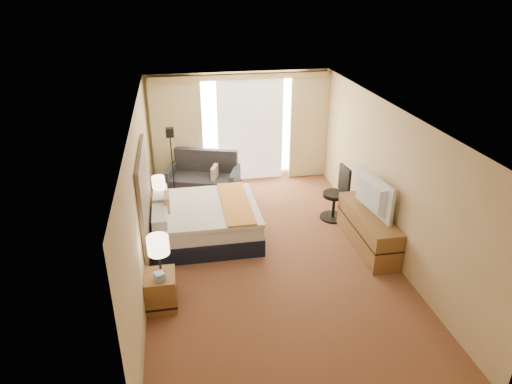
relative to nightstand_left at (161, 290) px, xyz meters
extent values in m
cube|color=maroon|center=(1.87, 1.05, -0.28)|extent=(4.20, 7.00, 0.02)
cube|color=white|center=(1.87, 1.05, 2.33)|extent=(4.20, 7.00, 0.02)
cube|color=#D4AF81|center=(1.87, 4.55, 1.02)|extent=(4.20, 0.02, 2.60)
cube|color=#D4AF81|center=(1.87, -2.45, 1.02)|extent=(4.20, 0.02, 2.60)
cube|color=#D4AF81|center=(-0.23, 1.05, 1.02)|extent=(0.02, 7.00, 2.60)
cube|color=#D4AF81|center=(3.97, 1.05, 1.02)|extent=(0.02, 7.00, 2.60)
cube|color=black|center=(-0.19, 1.25, 1.01)|extent=(0.06, 1.85, 1.50)
cube|color=olive|center=(0.00, 0.00, 0.00)|extent=(0.45, 0.52, 0.55)
cube|color=olive|center=(0.00, 2.50, 0.00)|extent=(0.45, 0.52, 0.55)
cube|color=olive|center=(3.70, 1.05, 0.07)|extent=(0.50, 1.80, 0.70)
cube|color=silver|center=(2.12, 4.52, 1.04)|extent=(2.30, 0.02, 2.30)
cube|color=beige|center=(0.42, 4.43, 0.99)|extent=(1.15, 0.09, 2.50)
cube|color=beige|center=(3.52, 4.43, 0.99)|extent=(0.90, 0.09, 2.50)
cube|color=white|center=(2.12, 4.48, 0.99)|extent=(1.55, 0.04, 2.50)
cube|color=#D4AF81|center=(1.87, 4.39, 2.25)|extent=(4.00, 0.16, 0.12)
cube|color=black|center=(0.82, 1.90, -0.11)|extent=(1.95, 1.77, 0.33)
cube|color=silver|center=(0.82, 1.90, 0.19)|extent=(1.91, 1.72, 0.28)
cube|color=silver|center=(0.89, 1.90, 0.35)|extent=(1.79, 1.79, 0.07)
cube|color=orange|center=(1.40, 1.90, 0.40)|extent=(0.51, 1.79, 0.04)
cube|color=silver|center=(0.01, 1.47, 0.47)|extent=(0.26, 0.73, 0.17)
cube|color=silver|center=(0.01, 2.33, 0.47)|extent=(0.26, 0.73, 0.17)
cube|color=beige|center=(0.14, 1.90, 0.51)|extent=(0.09, 0.39, 0.33)
cube|color=#561E18|center=(0.92, 3.77, -0.14)|extent=(1.75, 1.29, 0.28)
cube|color=#343339|center=(0.90, 3.72, 0.09)|extent=(1.59, 1.10, 0.18)
cube|color=#343339|center=(1.03, 4.09, 0.40)|extent=(1.43, 0.61, 0.62)
cube|color=#343339|center=(0.23, 4.00, 0.13)|extent=(0.37, 0.83, 0.50)
cube|color=#343339|center=(1.61, 3.54, 0.13)|extent=(0.37, 0.83, 0.50)
cube|color=beige|center=(1.17, 3.63, 0.28)|extent=(0.21, 0.40, 0.36)
cube|color=black|center=(0.27, 3.35, -0.26)|extent=(0.22, 0.22, 0.02)
cylinder|color=black|center=(0.27, 3.35, 0.53)|extent=(0.03, 0.03, 1.56)
cube|color=black|center=(0.27, 3.35, 1.38)|extent=(0.16, 0.16, 0.18)
cylinder|color=black|center=(3.45, 2.20, -0.26)|extent=(0.54, 0.54, 0.03)
cylinder|color=black|center=(3.45, 2.20, 0.01)|extent=(0.06, 0.06, 0.49)
cylinder|color=black|center=(3.45, 2.20, 0.25)|extent=(0.48, 0.48, 0.08)
cube|color=black|center=(3.65, 2.22, 0.57)|extent=(0.10, 0.44, 0.54)
cube|color=black|center=(0.03, -0.02, 0.30)|extent=(0.11, 0.11, 0.04)
cylinder|color=black|center=(0.03, -0.02, 0.51)|extent=(0.03, 0.03, 0.39)
cylinder|color=#FFE2BF|center=(0.03, -0.02, 0.80)|extent=(0.31, 0.31, 0.27)
cube|color=black|center=(-0.01, 2.48, 0.29)|extent=(0.09, 0.09, 0.04)
cylinder|color=black|center=(-0.01, 2.48, 0.46)|extent=(0.03, 0.03, 0.31)
cylinder|color=#FFE2BF|center=(-0.01, 2.48, 0.69)|extent=(0.25, 0.25, 0.21)
cube|color=#85A9CD|center=(0.01, -0.12, 0.34)|extent=(0.17, 0.17, 0.12)
cube|color=black|center=(0.06, 2.36, 0.31)|extent=(0.18, 0.16, 0.06)
imported|color=black|center=(3.65, 1.07, 0.76)|extent=(0.28, 1.18, 0.67)
camera|label=1|loc=(0.41, -5.68, 4.23)|focal=32.00mm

